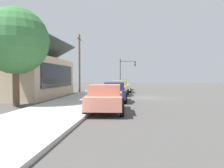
% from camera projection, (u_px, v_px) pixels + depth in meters
% --- Properties ---
extents(ground_plane, '(120.00, 120.00, 0.00)m').
position_uv_depth(ground_plane, '(146.00, 97.00, 22.16)').
color(ground_plane, '#4C4947').
extents(sidewalk_curb, '(60.00, 4.20, 0.16)m').
position_uv_depth(sidewalk_curb, '(90.00, 96.00, 22.70)').
color(sidewalk_curb, beige).
rests_on(sidewalk_curb, ground).
extents(car_coral, '(4.76, 2.28, 1.59)m').
position_uv_depth(car_coral, '(105.00, 98.00, 12.74)').
color(car_coral, '#EA8C75').
rests_on(car_coral, ground).
extents(car_navy, '(4.69, 2.15, 1.59)m').
position_uv_depth(car_navy, '(115.00, 92.00, 18.41)').
color(car_navy, navy).
rests_on(car_navy, ground).
extents(car_mustard, '(4.68, 1.99, 1.59)m').
position_uv_depth(car_mustard, '(119.00, 88.00, 24.48)').
color(car_mustard, gold).
rests_on(car_mustard, ground).
extents(car_silver, '(4.45, 2.22, 1.59)m').
position_uv_depth(car_silver, '(123.00, 86.00, 29.58)').
color(car_silver, silver).
rests_on(car_silver, ground).
extents(car_olive, '(4.68, 2.05, 1.59)m').
position_uv_depth(car_olive, '(124.00, 85.00, 35.28)').
color(car_olive, olive).
rests_on(car_olive, ground).
extents(storefront_building, '(11.49, 7.01, 5.78)m').
position_uv_depth(storefront_building, '(26.00, 76.00, 22.64)').
color(storefront_building, '#CCB293').
rests_on(storefront_building, ground).
extents(shade_tree, '(4.49, 4.49, 6.68)m').
position_uv_depth(shade_tree, '(15.00, 41.00, 15.17)').
color(shade_tree, brown).
rests_on(shade_tree, ground).
extents(traffic_light_main, '(0.37, 2.79, 5.20)m').
position_uv_depth(traffic_light_main, '(126.00, 69.00, 39.60)').
color(traffic_light_main, '#383833').
rests_on(traffic_light_main, ground).
extents(utility_pole_wooden, '(1.80, 0.24, 7.50)m').
position_uv_depth(utility_pole_wooden, '(79.00, 62.00, 29.04)').
color(utility_pole_wooden, brown).
rests_on(utility_pole_wooden, ground).
extents(fire_hydrant_red, '(0.22, 0.22, 0.71)m').
position_uv_depth(fire_hydrant_red, '(100.00, 94.00, 19.82)').
color(fire_hydrant_red, red).
rests_on(fire_hydrant_red, sidewalk_curb).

